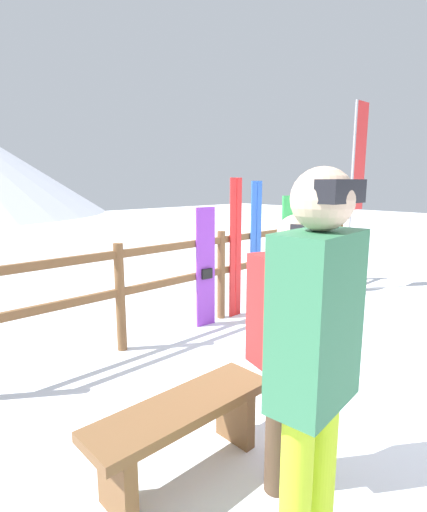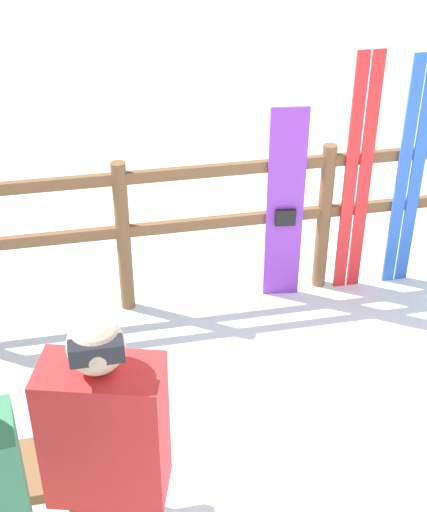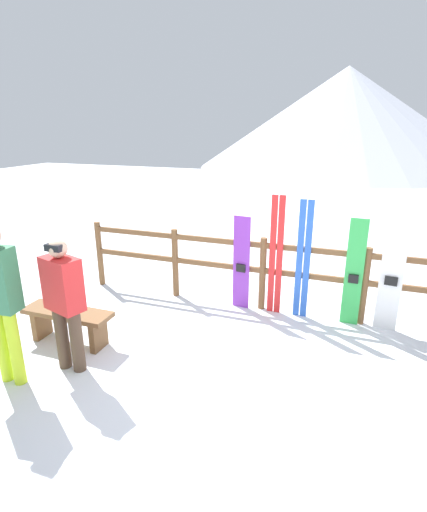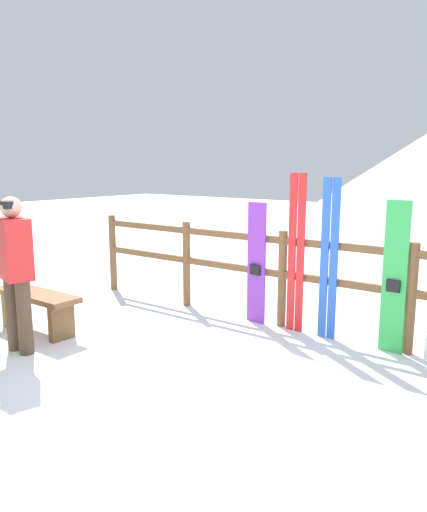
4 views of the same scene
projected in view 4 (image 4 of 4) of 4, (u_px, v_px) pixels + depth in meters
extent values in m
plane|color=white|center=(168.00, 384.00, 4.30)|extent=(40.00, 40.00, 0.00)
cylinder|color=brown|center=(113.00, 253.00, 7.44)|extent=(0.10, 0.10, 1.12)
cylinder|color=brown|center=(187.00, 264.00, 6.59)|extent=(0.10, 0.10, 1.12)
cylinder|color=brown|center=(282.00, 279.00, 5.74)|extent=(0.10, 0.10, 1.12)
cylinder|color=brown|center=(411.00, 299.00, 4.89)|extent=(0.10, 0.10, 1.12)
cube|color=brown|center=(282.00, 274.00, 5.73)|extent=(5.75, 0.05, 0.08)
cube|color=brown|center=(283.00, 241.00, 5.66)|extent=(5.75, 0.05, 0.08)
cube|color=brown|center=(36.00, 295.00, 5.57)|extent=(1.18, 0.36, 0.06)
cube|color=brown|center=(15.00, 308.00, 5.88)|extent=(0.08, 0.29, 0.40)
cube|color=brown|center=(62.00, 322.00, 5.35)|extent=(0.08, 0.29, 0.40)
cylinder|color=#4C3828|center=(13.00, 314.00, 5.04)|extent=(0.14, 0.14, 0.76)
cylinder|color=#4C3828|center=(25.00, 317.00, 4.92)|extent=(0.14, 0.14, 0.76)
cube|color=red|center=(14.00, 248.00, 4.85)|extent=(0.50, 0.36, 0.60)
sphere|color=#D8B293|center=(11.00, 207.00, 4.78)|extent=(0.20, 0.20, 0.20)
cube|color=black|center=(5.00, 205.00, 4.73)|extent=(0.18, 0.07, 0.07)
cube|color=purple|center=(256.00, 263.00, 5.85)|extent=(0.26, 0.06, 1.43)
cube|color=black|center=(255.00, 270.00, 5.85)|extent=(0.14, 0.05, 0.12)
cube|color=red|center=(292.00, 253.00, 5.55)|extent=(0.09, 0.02, 1.77)
cube|color=red|center=(300.00, 254.00, 5.49)|extent=(0.09, 0.02, 1.77)
cube|color=blue|center=(324.00, 259.00, 5.32)|extent=(0.09, 0.02, 1.73)
cube|color=blue|center=(334.00, 260.00, 5.26)|extent=(0.09, 0.02, 1.73)
cube|color=green|center=(395.00, 278.00, 4.90)|extent=(0.24, 0.04, 1.53)
cube|color=black|center=(393.00, 286.00, 4.89)|extent=(0.13, 0.04, 0.12)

